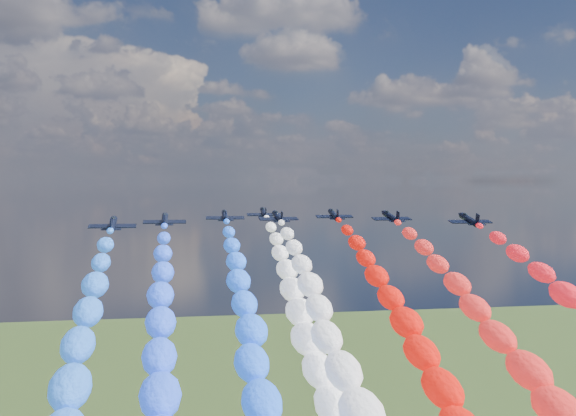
{
  "coord_description": "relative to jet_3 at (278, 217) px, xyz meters",
  "views": [
    {
      "loc": [
        -20.99,
        -125.25,
        103.63
      ],
      "look_at": [
        0.0,
        4.0,
        98.5
      ],
      "focal_mm": 42.75,
      "sensor_mm": 36.0,
      "label": 1
    }
  ],
  "objects": [
    {
      "name": "jet_0",
      "position": [
        -30.47,
        -17.37,
        0.0
      ],
      "size": [
        7.95,
        10.79,
        4.2
      ],
      "primitive_type": null,
      "rotation": [
        0.19,
        0.0,
        0.02
      ],
      "color": "black"
    },
    {
      "name": "jet_1",
      "position": [
        -22.1,
        -6.61,
        0.0
      ],
      "size": [
        7.83,
        10.7,
        4.2
      ],
      "primitive_type": null,
      "rotation": [
        0.19,
        0.0,
        -0.01
      ],
      "color": "black"
    },
    {
      "name": "trail_1",
      "position": [
        -22.1,
        -56.77,
        -17.42
      ],
      "size": [
        5.98,
        97.62,
        39.17
      ],
      "primitive_type": null,
      "color": "#2551FE"
    },
    {
      "name": "jet_2",
      "position": [
        -10.18,
        5.39,
        0.0
      ],
      "size": [
        8.09,
        10.89,
        4.2
      ],
      "primitive_type": null,
      "rotation": [
        0.19,
        0.0,
        -0.03
      ],
      "color": "black"
    },
    {
      "name": "trail_2",
      "position": [
        -10.18,
        -44.76,
        -17.42
      ],
      "size": [
        5.98,
        97.62,
        39.17
      ],
      "primitive_type": null,
      "color": "#1E5CFF"
    },
    {
      "name": "jet_3",
      "position": [
        0.0,
        0.0,
        0.0
      ],
      "size": [
        8.31,
        11.04,
        4.2
      ],
      "primitive_type": null,
      "rotation": [
        0.19,
        0.0,
        0.05
      ],
      "color": "black"
    },
    {
      "name": "trail_3",
      "position": [
        -0.0,
        -50.15,
        -17.42
      ],
      "size": [
        5.98,
        97.62,
        39.17
      ],
      "primitive_type": null,
      "color": "silver"
    },
    {
      "name": "jet_4",
      "position": [
        -0.58,
        17.67,
        0.0
      ],
      "size": [
        7.96,
        10.8,
        4.2
      ],
      "primitive_type": null,
      "rotation": [
        0.19,
        0.0,
        -0.02
      ],
      "color": "black"
    },
    {
      "name": "trail_4",
      "position": [
        -0.58,
        -32.49,
        -17.42
      ],
      "size": [
        5.98,
        97.62,
        39.17
      ],
      "primitive_type": null,
      "color": "white"
    },
    {
      "name": "jet_5",
      "position": [
        12.98,
        6.93,
        0.0
      ],
      "size": [
        7.97,
        10.8,
        4.2
      ],
      "primitive_type": null,
      "rotation": [
        0.19,
        0.0,
        -0.02
      ],
      "color": "black"
    },
    {
      "name": "trail_5",
      "position": [
        12.98,
        -43.22,
        -17.42
      ],
      "size": [
        5.98,
        97.62,
        39.17
      ],
      "primitive_type": null,
      "color": "red"
    },
    {
      "name": "jet_6",
      "position": [
        22.24,
        -3.31,
        0.0
      ],
      "size": [
        8.43,
        11.13,
        4.2
      ],
      "primitive_type": null,
      "rotation": [
        0.19,
        0.0,
        0.07
      ],
      "color": "black"
    },
    {
      "name": "trail_6",
      "position": [
        22.24,
        -53.46,
        -17.42
      ],
      "size": [
        5.98,
        97.62,
        39.17
      ],
      "primitive_type": null,
      "color": "red"
    },
    {
      "name": "jet_7",
      "position": [
        33.48,
        -15.23,
        0.0
      ],
      "size": [
        7.95,
        10.78,
        4.2
      ],
      "primitive_type": null,
      "rotation": [
        0.19,
        0.0,
        -0.02
      ],
      "color": "black"
    }
  ]
}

